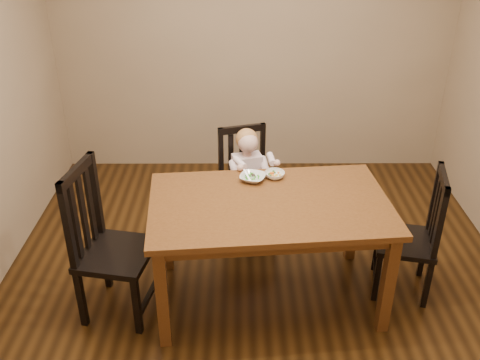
{
  "coord_description": "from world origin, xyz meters",
  "views": [
    {
      "loc": [
        -0.15,
        -3.32,
        2.69
      ],
      "look_at": [
        -0.14,
        0.25,
        0.74
      ],
      "focal_mm": 40.0,
      "sensor_mm": 36.0,
      "label": 1
    }
  ],
  "objects_px": {
    "toddler": "(248,175)",
    "bowl_veg": "(275,175)",
    "bowl_peas": "(253,178)",
    "dining_table": "(269,214)",
    "chair_right": "(413,236)",
    "chair_child": "(246,187)",
    "chair_left": "(108,245)"
  },
  "relations": [
    {
      "from": "toddler",
      "to": "bowl_veg",
      "type": "bearing_deg",
      "value": 98.36
    },
    {
      "from": "bowl_peas",
      "to": "bowl_veg",
      "type": "xyz_separation_m",
      "value": [
        0.16,
        0.04,
        0.0
      ]
    },
    {
      "from": "dining_table",
      "to": "bowl_veg",
      "type": "height_order",
      "value": "bowl_veg"
    },
    {
      "from": "chair_right",
      "to": "toddler",
      "type": "relative_size",
      "value": 1.86
    },
    {
      "from": "bowl_peas",
      "to": "dining_table",
      "type": "bearing_deg",
      "value": -70.36
    },
    {
      "from": "chair_child",
      "to": "chair_right",
      "type": "bearing_deg",
      "value": 132.72
    },
    {
      "from": "bowl_veg",
      "to": "dining_table",
      "type": "bearing_deg",
      "value": -98.74
    },
    {
      "from": "chair_child",
      "to": "bowl_veg",
      "type": "height_order",
      "value": "chair_child"
    },
    {
      "from": "chair_left",
      "to": "chair_right",
      "type": "height_order",
      "value": "chair_left"
    },
    {
      "from": "chair_child",
      "to": "toddler",
      "type": "relative_size",
      "value": 1.83
    },
    {
      "from": "chair_right",
      "to": "chair_child",
      "type": "bearing_deg",
      "value": 70.76
    },
    {
      "from": "toddler",
      "to": "bowl_veg",
      "type": "height_order",
      "value": "toddler"
    },
    {
      "from": "chair_child",
      "to": "bowl_veg",
      "type": "xyz_separation_m",
      "value": [
        0.21,
        -0.48,
        0.37
      ]
    },
    {
      "from": "chair_left",
      "to": "bowl_veg",
      "type": "bearing_deg",
      "value": 122.84
    },
    {
      "from": "dining_table",
      "to": "toddler",
      "type": "bearing_deg",
      "value": 100.0
    },
    {
      "from": "chair_left",
      "to": "bowl_peas",
      "type": "bearing_deg",
      "value": 123.96
    },
    {
      "from": "chair_right",
      "to": "bowl_peas",
      "type": "bearing_deg",
      "value": 91.58
    },
    {
      "from": "chair_child",
      "to": "chair_left",
      "type": "bearing_deg",
      "value": 28.94
    },
    {
      "from": "bowl_veg",
      "to": "toddler",
      "type": "bearing_deg",
      "value": 114.01
    },
    {
      "from": "toddler",
      "to": "bowl_peas",
      "type": "xyz_separation_m",
      "value": [
        0.03,
        -0.47,
        0.23
      ]
    },
    {
      "from": "chair_child",
      "to": "bowl_veg",
      "type": "distance_m",
      "value": 0.64
    },
    {
      "from": "chair_child",
      "to": "toddler",
      "type": "distance_m",
      "value": 0.15
    },
    {
      "from": "bowl_peas",
      "to": "bowl_veg",
      "type": "bearing_deg",
      "value": 14.63
    },
    {
      "from": "chair_child",
      "to": "chair_left",
      "type": "height_order",
      "value": "chair_left"
    },
    {
      "from": "chair_right",
      "to": "dining_table",
      "type": "bearing_deg",
      "value": 107.0
    },
    {
      "from": "toddler",
      "to": "bowl_peas",
      "type": "distance_m",
      "value": 0.53
    },
    {
      "from": "chair_right",
      "to": "toddler",
      "type": "height_order",
      "value": "chair_right"
    },
    {
      "from": "chair_child",
      "to": "bowl_peas",
      "type": "relative_size",
      "value": 5.39
    },
    {
      "from": "dining_table",
      "to": "chair_right",
      "type": "height_order",
      "value": "chair_right"
    },
    {
      "from": "dining_table",
      "to": "chair_child",
      "type": "bearing_deg",
      "value": 100.34
    },
    {
      "from": "chair_left",
      "to": "bowl_peas",
      "type": "height_order",
      "value": "chair_left"
    },
    {
      "from": "bowl_peas",
      "to": "bowl_veg",
      "type": "height_order",
      "value": "bowl_veg"
    }
  ]
}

